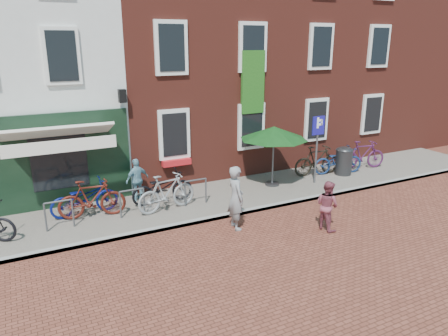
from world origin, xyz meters
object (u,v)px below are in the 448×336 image
woman (236,198)px  bicycle_1 (92,199)px  bicycle_3 (167,192)px  parasol (274,130)px  bicycle_5 (317,161)px  boy (327,205)px  bicycle_4 (162,187)px  litter_bin (344,159)px  bicycle_6 (338,161)px  cafe_person (137,180)px  bicycle_2 (84,198)px  bicycle_7 (363,155)px  parking_sign (317,138)px

woman → bicycle_1: size_ratio=0.95×
bicycle_3 → parasol: bearing=-92.7°
bicycle_5 → boy: bearing=150.9°
boy → bicycle_4: size_ratio=0.71×
litter_bin → bicycle_6: 0.23m
bicycle_4 → bicycle_6: size_ratio=1.00×
cafe_person → bicycle_5: size_ratio=0.72×
parasol → bicycle_1: 6.36m
bicycle_2 → bicycle_3: 2.39m
bicycle_7 → cafe_person: bearing=98.8°
litter_bin → boy: boy is taller
cafe_person → bicycle_3: (0.54, -1.24, -0.12)m
parking_sign → bicycle_5: size_ratio=1.28×
bicycle_3 → woman: bearing=-154.0°
litter_bin → woman: woman is taller
bicycle_2 → bicycle_7: 10.68m
bicycle_5 → bicycle_6: size_ratio=0.97×
boy → bicycle_1: 6.65m
woman → bicycle_5: bearing=-58.2°
bicycle_7 → parking_sign: bearing=114.0°
woman → cafe_person: size_ratio=1.31×
bicycle_7 → bicycle_1: bearing=103.6°
boy → bicycle_3: boy is taller
bicycle_5 → litter_bin: bearing=-104.8°
litter_bin → parasol: 3.41m
bicycle_4 → bicycle_5: size_ratio=1.03×
bicycle_1 → bicycle_3: 2.15m
bicycle_5 → bicycle_2: bearing=96.0°
bicycle_3 → bicycle_7: 8.44m
parasol → bicycle_6: (2.99, 0.00, -1.46)m
bicycle_3 → bicycle_7: same height
bicycle_1 → bicycle_7: 10.52m
cafe_person → bicycle_5: cafe_person is taller
woman → boy: (2.21, -1.19, -0.20)m
litter_bin → bicycle_1: 9.33m
parasol → bicycle_2: size_ratio=1.21×
parasol → boy: parasol is taller
parking_sign → bicycle_5: parking_sign is taller
boy → bicycle_4: boy is taller
cafe_person → bicycle_5: bearing=159.2°
cafe_person → bicycle_1: cafe_person is taller
bicycle_3 → bicycle_7: (8.42, 0.58, 0.00)m
bicycle_2 → bicycle_4: bearing=-97.9°
woman → bicycle_7: bearing=-67.0°
woman → bicycle_2: bearing=57.7°
litter_bin → bicycle_6: (-0.13, 0.17, -0.08)m
cafe_person → woman: bearing=104.9°
cafe_person → bicycle_3: size_ratio=0.72×
litter_bin → bicycle_1: bearing=179.3°
litter_bin → bicycle_2: 9.50m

